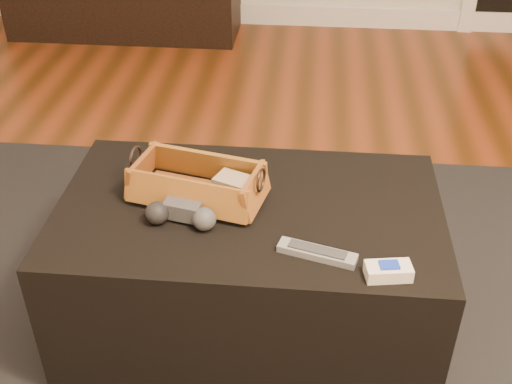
# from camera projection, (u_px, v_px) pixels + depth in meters

# --- Properties ---
(floor) EXTENTS (5.00, 5.50, 0.01)m
(floor) POSITION_uv_depth(u_px,v_px,m) (316.00, 379.00, 1.74)
(floor) COLOR brown
(floor) RESTS_ON ground
(baseboard) EXTENTS (5.00, 0.04, 0.12)m
(baseboard) POSITION_uv_depth(u_px,v_px,m) (324.00, 16.00, 3.95)
(baseboard) COLOR white
(baseboard) RESTS_ON floor
(area_rug) EXTENTS (2.60, 2.00, 0.01)m
(area_rug) POSITION_uv_depth(u_px,v_px,m) (248.00, 335.00, 1.86)
(area_rug) COLOR black
(area_rug) RESTS_ON floor
(ottoman) EXTENTS (1.00, 0.60, 0.42)m
(ottoman) POSITION_uv_depth(u_px,v_px,m) (250.00, 268.00, 1.78)
(ottoman) COLOR black
(ottoman) RESTS_ON area_rug
(tv_remote) EXTENTS (0.19, 0.06, 0.02)m
(tv_remote) POSITION_uv_depth(u_px,v_px,m) (190.00, 192.00, 1.67)
(tv_remote) COLOR black
(tv_remote) RESTS_ON wicker_basket
(cloth_bundle) EXTENTS (0.11, 0.10, 0.05)m
(cloth_bundle) POSITION_uv_depth(u_px,v_px,m) (234.00, 186.00, 1.67)
(cloth_bundle) COLOR tan
(cloth_bundle) RESTS_ON wicker_basket
(wicker_basket) EXTENTS (0.38, 0.25, 0.12)m
(wicker_basket) POSITION_uv_depth(u_px,v_px,m) (198.00, 185.00, 1.67)
(wicker_basket) COLOR #A35924
(wicker_basket) RESTS_ON ottoman
(game_controller) EXTENTS (0.19, 0.11, 0.06)m
(game_controller) POSITION_uv_depth(u_px,v_px,m) (182.00, 213.00, 1.59)
(game_controller) COLOR #3C3C3F
(game_controller) RESTS_ON ottoman
(silver_remote) EXTENTS (0.19, 0.09, 0.02)m
(silver_remote) POSITION_uv_depth(u_px,v_px,m) (317.00, 253.00, 1.49)
(silver_remote) COLOR gray
(silver_remote) RESTS_ON ottoman
(cream_gadget) EXTENTS (0.11, 0.07, 0.04)m
(cream_gadget) POSITION_uv_depth(u_px,v_px,m) (388.00, 271.00, 1.43)
(cream_gadget) COLOR white
(cream_gadget) RESTS_ON ottoman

